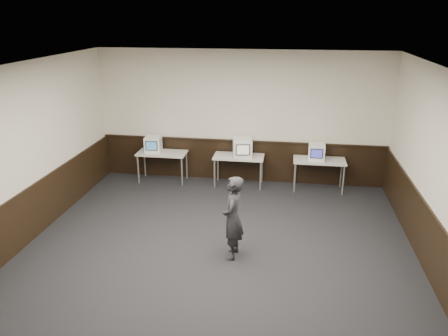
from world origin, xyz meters
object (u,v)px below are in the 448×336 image
(desk_right, at_px, (319,163))
(person, at_px, (233,218))
(desk_left, at_px, (162,155))
(emac_right, at_px, (317,152))
(desk_center, at_px, (239,159))
(emac_center, at_px, (242,148))
(emac_left, at_px, (153,144))

(desk_right, bearing_deg, person, -116.04)
(desk_left, xyz_separation_m, emac_right, (3.72, 0.00, 0.26))
(person, bearing_deg, desk_center, -171.97)
(emac_center, bearing_deg, desk_center, 141.66)
(desk_right, xyz_separation_m, person, (-1.61, -3.29, 0.06))
(desk_center, xyz_separation_m, emac_center, (0.09, -0.05, 0.29))
(desk_left, relative_size, emac_left, 2.69)
(emac_center, bearing_deg, emac_left, 168.55)
(desk_center, relative_size, emac_center, 2.25)
(desk_left, height_order, desk_right, same)
(desk_center, distance_m, desk_right, 1.90)
(desk_left, height_order, emac_center, emac_center)
(desk_left, bearing_deg, emac_right, 0.05)
(emac_center, distance_m, person, 3.26)
(emac_right, xyz_separation_m, person, (-1.53, -3.30, -0.20))
(emac_center, bearing_deg, desk_left, 168.64)
(desk_center, distance_m, emac_right, 1.84)
(person, bearing_deg, desk_left, -143.39)
(emac_left, bearing_deg, emac_right, -5.71)
(emac_right, bearing_deg, emac_left, -177.68)
(emac_center, height_order, person, person)
(emac_left, bearing_deg, emac_center, -7.08)
(desk_left, xyz_separation_m, desk_right, (3.80, 0.00, 0.00))
(emac_left, relative_size, emac_center, 0.84)
(desk_right, height_order, emac_right, emac_right)
(desk_left, bearing_deg, emac_left, 177.76)
(desk_left, distance_m, emac_right, 3.73)
(desk_right, distance_m, emac_left, 4.03)
(desk_left, height_order, person, person)
(emac_left, relative_size, emac_right, 1.06)
(desk_center, xyz_separation_m, person, (0.29, -3.29, 0.06))
(emac_left, bearing_deg, person, -59.53)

